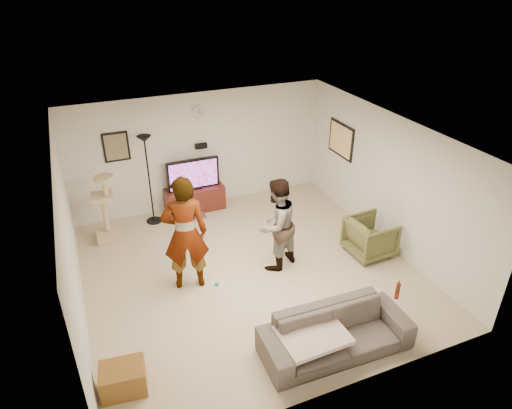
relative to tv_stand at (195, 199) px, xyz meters
name	(u,v)px	position (x,y,z in m)	size (l,w,h in m)	color
floor	(249,271)	(0.26, -2.50, -0.27)	(5.50, 5.50, 0.02)	tan
ceiling	(248,136)	(0.26, -2.50, 2.25)	(5.50, 5.50, 0.02)	silver
wall_back	(201,151)	(0.26, 0.25, 0.99)	(5.50, 0.04, 2.50)	silver
wall_front	(339,317)	(0.26, -5.25, 0.99)	(5.50, 0.04, 2.50)	silver
wall_left	(70,245)	(-2.49, -2.50, 0.99)	(0.04, 5.50, 2.50)	silver
wall_right	(387,181)	(3.01, -2.50, 0.99)	(0.04, 5.50, 2.50)	silver
wall_clock	(199,112)	(0.26, 0.22, 1.84)	(0.26, 0.26, 0.04)	white
wall_speaker	(201,146)	(0.26, 0.19, 1.12)	(0.25, 0.10, 0.10)	black
picture_back	(116,147)	(-1.44, 0.23, 1.34)	(0.42, 0.03, 0.52)	brown
picture_right	(341,140)	(2.99, -0.90, 1.24)	(0.03, 0.78, 0.62)	#FFBE73
tv_stand	(195,199)	(0.00, 0.00, 0.00)	(1.26, 0.45, 0.53)	#3E1610
console_box	(196,217)	(-0.11, -0.40, -0.23)	(0.40, 0.30, 0.07)	silver
tv	(193,174)	(0.00, 0.00, 0.59)	(1.11, 0.08, 0.66)	black
tv_screen	(194,175)	(0.00, -0.04, 0.59)	(1.02, 0.01, 0.58)	purple
floor_lamp	(149,181)	(-0.94, -0.15, 0.68)	(0.32, 0.32, 1.88)	black
cat_tree	(104,209)	(-1.89, -0.50, 0.43)	(0.44, 0.44, 1.38)	tan
person_left	(185,234)	(-0.81, -2.46, 0.74)	(0.73, 0.48, 2.00)	#AAA8AF
person_right	(276,225)	(0.76, -2.53, 0.58)	(0.82, 0.64, 1.69)	#2B5F9E
sofa	(336,333)	(0.68, -4.66, 0.04)	(2.09, 0.82, 0.61)	#49413C
throw_blanket	(313,335)	(0.31, -4.66, 0.15)	(0.90, 0.70, 0.06)	beige
beer_bottle	(398,291)	(1.64, -4.66, 0.47)	(0.06, 0.06, 0.25)	#502313
armchair	(370,237)	(2.51, -2.86, 0.09)	(0.76, 0.78, 0.71)	#4E4F29
side_table	(123,379)	(-2.14, -4.20, -0.08)	(0.56, 0.42, 0.37)	brown
toy_ball	(217,283)	(-0.39, -2.66, -0.23)	(0.07, 0.07, 0.07)	teal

